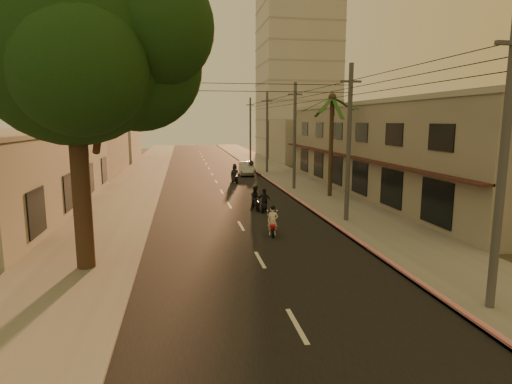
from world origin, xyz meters
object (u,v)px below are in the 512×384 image
(scooter_mid_b, at_px, (264,201))
(parked_car, at_px, (246,168))
(scooter_mid_a, at_px, (256,199))
(scooter_far_a, at_px, (235,174))
(scooter_far_b, at_px, (251,169))
(broadleaf_tree, at_px, (84,49))
(scooter_red, at_px, (273,222))
(palm_tree, at_px, (332,103))

(scooter_mid_b, xyz_separation_m, parked_car, (1.68, 19.13, 0.00))
(scooter_mid_b, height_order, parked_car, scooter_mid_b)
(scooter_mid_a, bearing_deg, scooter_far_a, 84.62)
(scooter_far_b, bearing_deg, broadleaf_tree, -94.48)
(scooter_far_b, bearing_deg, scooter_red, -79.89)
(palm_tree, relative_size, scooter_far_a, 4.40)
(broadleaf_tree, height_order, palm_tree, broadleaf_tree)
(broadleaf_tree, distance_m, scooter_mid_b, 14.93)
(scooter_far_a, distance_m, parked_car, 6.07)
(scooter_mid_b, distance_m, scooter_far_a, 13.40)
(broadleaf_tree, bearing_deg, parked_car, 70.18)
(broadleaf_tree, relative_size, scooter_red, 7.48)
(palm_tree, height_order, scooter_red, palm_tree)
(scooter_mid_a, distance_m, scooter_far_a, 12.80)
(palm_tree, bearing_deg, scooter_mid_b, -143.52)
(broadleaf_tree, distance_m, palm_tree, 20.18)
(palm_tree, relative_size, scooter_red, 5.07)
(broadleaf_tree, height_order, scooter_far_a, broadleaf_tree)
(scooter_red, height_order, scooter_far_a, scooter_far_a)
(broadleaf_tree, height_order, scooter_mid_b, broadleaf_tree)
(scooter_mid_a, distance_m, scooter_mid_b, 0.75)
(scooter_far_a, relative_size, parked_car, 0.41)
(scooter_far_a, height_order, scooter_far_b, scooter_far_a)
(scooter_mid_a, height_order, scooter_far_b, scooter_far_b)
(scooter_mid_a, distance_m, parked_car, 18.65)
(palm_tree, distance_m, parked_car, 16.61)
(broadleaf_tree, height_order, scooter_far_b, broadleaf_tree)
(scooter_far_a, xyz_separation_m, parked_car, (1.99, 5.73, -0.11))
(scooter_mid_a, bearing_deg, parked_car, 78.69)
(broadleaf_tree, distance_m, scooter_far_b, 30.76)
(scooter_red, xyz_separation_m, parked_car, (2.31, 24.83, 0.02))
(palm_tree, xyz_separation_m, scooter_far_a, (-6.32, 8.95, -6.32))
(palm_tree, distance_m, scooter_far_b, 15.82)
(scooter_red, height_order, scooter_mid_b, scooter_red)
(scooter_mid_a, relative_size, parked_car, 0.38)
(scooter_red, bearing_deg, scooter_far_a, 98.59)
(scooter_far_b, bearing_deg, scooter_mid_b, -79.92)
(scooter_far_b, relative_size, parked_car, 0.38)
(scooter_far_b, bearing_deg, scooter_far_a, -99.17)
(palm_tree, relative_size, scooter_mid_b, 5.22)
(broadleaf_tree, distance_m, scooter_red, 11.73)
(broadleaf_tree, bearing_deg, scooter_red, 24.96)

